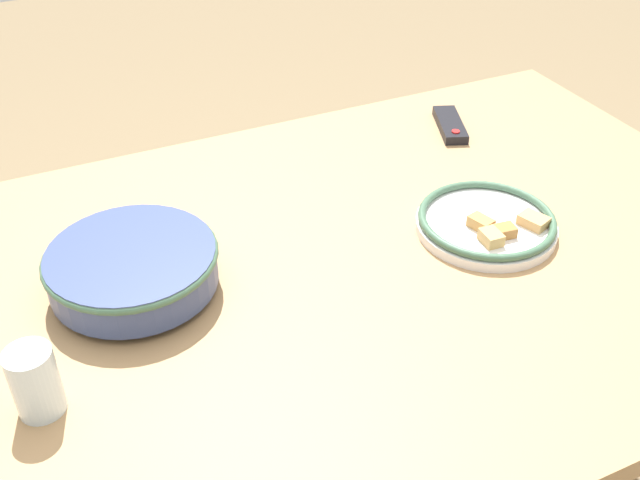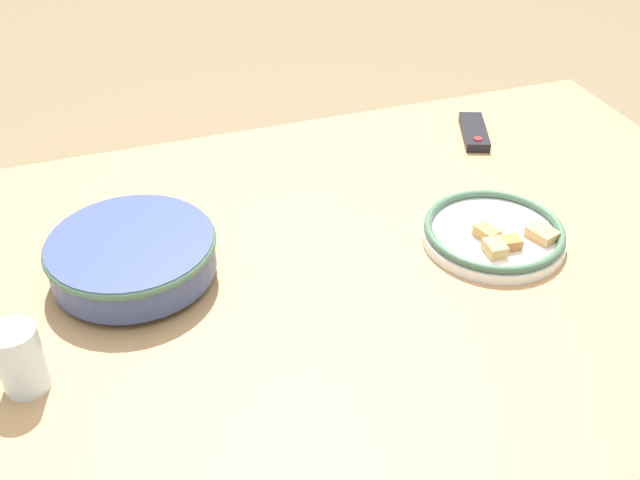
% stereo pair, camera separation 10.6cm
% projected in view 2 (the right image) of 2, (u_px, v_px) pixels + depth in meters
% --- Properties ---
extents(dining_table, '(1.56, 1.04, 0.73)m').
position_uv_depth(dining_table, '(351.00, 293.00, 1.30)').
color(dining_table, tan).
rests_on(dining_table, ground_plane).
extents(noodle_bowl, '(0.27, 0.27, 0.08)m').
position_uv_depth(noodle_bowl, '(132.00, 255.00, 1.21)').
color(noodle_bowl, '#384775').
rests_on(noodle_bowl, dining_table).
extents(food_plate, '(0.25, 0.25, 0.04)m').
position_uv_depth(food_plate, '(494.00, 233.00, 1.30)').
color(food_plate, white).
rests_on(food_plate, dining_table).
extents(tv_remote, '(0.10, 0.16, 0.02)m').
position_uv_depth(tv_remote, '(474.00, 132.00, 1.62)').
color(tv_remote, black).
rests_on(tv_remote, dining_table).
extents(drinking_glass, '(0.06, 0.06, 0.10)m').
position_uv_depth(drinking_glass, '(20.00, 359.00, 1.01)').
color(drinking_glass, silver).
rests_on(drinking_glass, dining_table).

